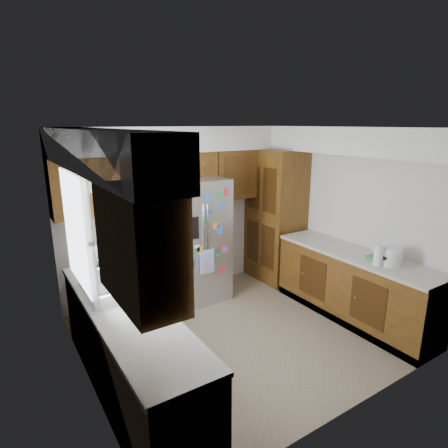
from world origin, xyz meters
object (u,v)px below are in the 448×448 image
(rice_cooker, at_px, (391,255))
(pantry, at_px, (275,216))
(fridge, at_px, (193,240))
(paper_towel, at_px, (379,255))

(rice_cooker, bearing_deg, pantry, 89.98)
(pantry, height_order, fridge, pantry)
(pantry, bearing_deg, paper_towel, -94.11)
(fridge, xyz_separation_m, rice_cooker, (1.50, -2.16, 0.14))
(pantry, height_order, paper_towel, pantry)
(paper_towel, bearing_deg, fridge, 122.85)
(pantry, xyz_separation_m, paper_towel, (-0.15, -2.04, -0.03))
(pantry, bearing_deg, fridge, 177.94)
(pantry, relative_size, paper_towel, 8.44)
(fridge, bearing_deg, pantry, -2.06)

